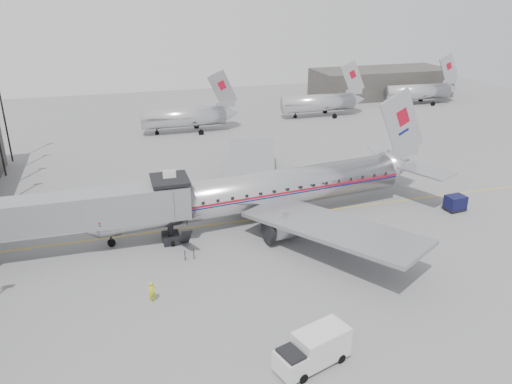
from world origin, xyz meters
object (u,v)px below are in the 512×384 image
service_van (313,349)px  baggage_cart_navy (455,203)px  airliner (264,191)px  ramp_worker (152,292)px

service_van → baggage_cart_navy: bearing=18.9°
airliner → service_van: bearing=-105.7°
service_van → ramp_worker: 13.60m
airliner → ramp_worker: 17.64m
ramp_worker → service_van: bearing=-77.4°
service_van → baggage_cart_navy: (24.26, 18.02, -0.35)m
airliner → ramp_worker: (-12.79, -11.92, -2.32)m
airliner → service_van: 22.32m
ramp_worker → baggage_cart_navy: bearing=-16.5°
airliner → baggage_cart_navy: size_ratio=17.47×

